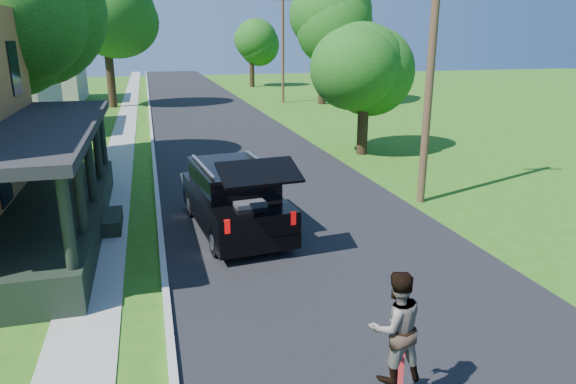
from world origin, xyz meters
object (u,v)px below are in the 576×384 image
object	(u,v)px
skateboarder	(396,327)
utility_pole_near	(432,46)
tree_right_near	(364,58)
black_suv	(234,198)

from	to	relation	value
skateboarder	utility_pole_near	xyz separation A→B (m)	(5.50, 9.00, 3.64)
skateboarder	tree_right_near	size ratio (longest dim) A/B	0.25
skateboarder	tree_right_near	bearing A→B (deg)	-113.57
utility_pole_near	skateboarder	bearing A→B (deg)	-106.22
black_suv	tree_right_near	world-z (taller)	tree_right_near
tree_right_near	utility_pole_near	xyz separation A→B (m)	(-0.96, -7.41, 0.62)
black_suv	skateboarder	distance (m)	8.06
tree_right_near	utility_pole_near	world-z (taller)	utility_pole_near
tree_right_near	utility_pole_near	bearing A→B (deg)	-97.36
black_suv	tree_right_near	xyz separation A→B (m)	(7.42, 8.41, 3.46)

